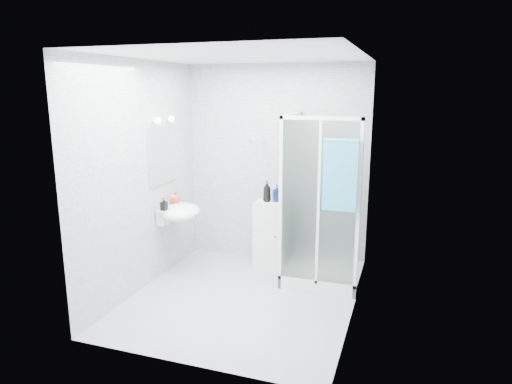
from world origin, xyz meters
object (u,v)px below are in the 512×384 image
(soap_dispenser_black, at_px, (164,204))
(soap_dispenser_orange, at_px, (175,198))
(storage_cabinet, at_px, (271,234))
(hand_towel, at_px, (340,174))
(shampoo_bottle_a, at_px, (267,191))
(wall_basin, at_px, (179,212))
(shower_enclosure, at_px, (316,246))
(shampoo_bottle_b, at_px, (277,193))

(soap_dispenser_black, bearing_deg, soap_dispenser_orange, 95.24)
(storage_cabinet, xyz_separation_m, soap_dispenser_orange, (-1.13, -0.42, 0.50))
(storage_cabinet, height_order, hand_towel, hand_towel)
(shampoo_bottle_a, height_order, soap_dispenser_orange, shampoo_bottle_a)
(wall_basin, distance_m, soap_dispenser_orange, 0.24)
(shower_enclosure, xyz_separation_m, shampoo_bottle_b, (-0.58, 0.28, 0.54))
(shampoo_bottle_a, bearing_deg, wall_basin, -150.58)
(wall_basin, distance_m, soap_dispenser_black, 0.26)
(hand_towel, relative_size, soap_dispenser_orange, 5.00)
(storage_cabinet, distance_m, shampoo_bottle_b, 0.55)
(shower_enclosure, height_order, shampoo_bottle_b, shower_enclosure)
(shower_enclosure, height_order, storage_cabinet, shower_enclosure)
(storage_cabinet, xyz_separation_m, hand_towel, (0.96, -0.65, 0.97))
(storage_cabinet, bearing_deg, soap_dispenser_black, -140.26)
(shower_enclosure, relative_size, shampoo_bottle_b, 9.34)
(storage_cabinet, xyz_separation_m, shampoo_bottle_b, (0.07, 0.03, 0.55))
(storage_cabinet, bearing_deg, shampoo_bottle_a, -144.59)
(shower_enclosure, distance_m, storage_cabinet, 0.69)
(soap_dispenser_orange, bearing_deg, shampoo_bottle_a, 20.08)
(shower_enclosure, distance_m, shampoo_bottle_a, 0.92)
(hand_towel, xyz_separation_m, shampoo_bottle_a, (-1.00, 0.63, -0.40))
(shower_enclosure, height_order, soap_dispenser_orange, shower_enclosure)
(wall_basin, bearing_deg, shampoo_bottle_a, 29.42)
(wall_basin, bearing_deg, soap_dispenser_black, -116.02)
(hand_towel, bearing_deg, shampoo_bottle_b, 142.47)
(shower_enclosure, bearing_deg, wall_basin, -169.19)
(storage_cabinet, distance_m, soap_dispenser_orange, 1.31)
(shower_enclosure, distance_m, shampoo_bottle_b, 0.84)
(shampoo_bottle_a, distance_m, soap_dispenser_black, 1.29)
(shampoo_bottle_a, distance_m, soap_dispenser_orange, 1.16)
(soap_dispenser_orange, bearing_deg, hand_towel, -6.32)
(wall_basin, distance_m, shampoo_bottle_b, 1.25)
(storage_cabinet, bearing_deg, shower_enclosure, -16.30)
(shower_enclosure, relative_size, soap_dispenser_orange, 12.95)
(shampoo_bottle_a, relative_size, shampoo_bottle_b, 1.25)
(hand_towel, bearing_deg, storage_cabinet, 145.59)
(soap_dispenser_black, bearing_deg, shampoo_bottle_a, 34.78)
(shampoo_bottle_a, bearing_deg, shower_enclosure, -18.19)
(shower_enclosure, bearing_deg, storage_cabinet, 158.56)
(storage_cabinet, xyz_separation_m, shampoo_bottle_a, (-0.05, -0.03, 0.58))
(wall_basin, relative_size, hand_towel, 0.72)
(shampoo_bottle_a, bearing_deg, soap_dispenser_black, -145.22)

